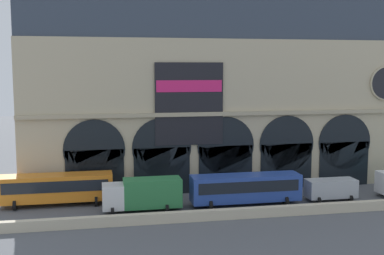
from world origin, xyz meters
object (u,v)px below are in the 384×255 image
object	(u,v)px
bus_center	(246,188)
van_mideast	(331,188)
box_truck_midwest	(143,194)
bus_west	(57,188)

from	to	relation	value
bus_center	van_mideast	world-z (taller)	bus_center
box_truck_midwest	van_mideast	bearing A→B (deg)	0.36
bus_west	van_mideast	distance (m)	27.99
box_truck_midwest	bus_center	size ratio (longest dim) A/B	0.68
bus_center	van_mideast	distance (m)	9.27
bus_center	van_mideast	size ratio (longest dim) A/B	2.12
box_truck_midwest	van_mideast	size ratio (longest dim) A/B	1.44
bus_center	bus_west	bearing A→B (deg)	168.79
box_truck_midwest	bus_center	world-z (taller)	box_truck_midwest
box_truck_midwest	bus_center	bearing A→B (deg)	-0.02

